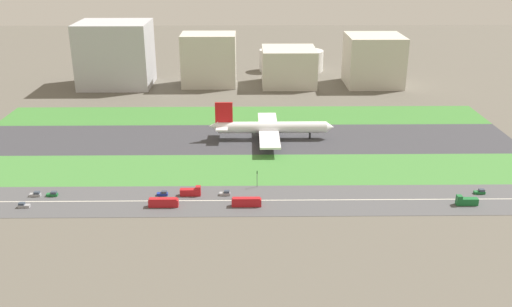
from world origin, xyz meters
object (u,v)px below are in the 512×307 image
office_tower (289,67)px  car_2 (225,193)px  terminal_building (115,54)px  car_5 (53,194)px  airliner (269,128)px  fuel_tank_centre (307,61)px  truck_0 (191,192)px  fuel_tank_west (271,60)px  bus_0 (163,202)px  car_1 (36,194)px  cargo_warehouse (373,60)px  car_0 (480,192)px  car_3 (23,205)px  bus_1 (246,202)px  hangar_building (209,60)px  traffic_light (257,178)px  car_4 (163,194)px  truck_1 (466,201)px

office_tower → car_2: bearing=-101.8°
terminal_building → car_5: bearing=-86.0°
airliner → terminal_building: size_ratio=1.33×
car_5 → fuel_tank_centre: fuel_tank_centre is taller
truck_0 → fuel_tank_west: bearing=79.7°
bus_0 → car_1: bearing=-10.6°
truck_0 → fuel_tank_centre: 237.43m
cargo_warehouse → fuel_tank_west: (-70.02, 45.00, -9.22)m
car_0 → fuel_tank_west: 239.80m
truck_0 → car_3: truck_0 is taller
truck_0 → terminal_building: size_ratio=0.17×
bus_1 → hangar_building: bearing=-82.1°
car_5 → car_1: size_ratio=1.00×
car_1 → traffic_light: 90.53m
bus_0 → hangar_building: 192.77m
car_1 → terminal_building: 183.33m
airliner → fuel_tank_centre: size_ratio=2.57×
office_tower → truck_0: bearing=-105.9°
hangar_building → car_4: bearing=-92.3°
car_5 → car_2: same height
truck_1 → hangar_building: size_ratio=0.22×
truck_1 → car_0: truck_1 is taller
traffic_light → fuel_tank_west: bearing=86.2°
bus_1 → fuel_tank_west: fuel_tank_west is taller
bus_1 → car_1: (-85.70, 10.00, -0.90)m
car_1 → fuel_tank_west: (104.53, 227.00, 7.31)m
truck_0 → truck_1: 109.40m
car_4 → terminal_building: (-57.60, 182.00, 21.22)m
airliner → cargo_warehouse: (77.31, 114.00, 11.22)m
truck_0 → bus_0: bearing=-134.4°
cargo_warehouse → fuel_tank_west: cargo_warehouse is taller
office_tower → fuel_tank_west: size_ratio=1.97×
truck_0 → terminal_building: 195.76m
bus_0 → office_tower: 201.95m
traffic_light → cargo_warehouse: cargo_warehouse is taller
car_5 → airliner: bearing=36.9°
car_1 → bus_0: (53.31, -10.00, 0.90)m
hangar_building → car_5: bearing=-106.0°
office_tower → cargo_warehouse: bearing=0.0°
bus_1 → car_5: (-78.86, 10.00, -0.90)m
car_3 → car_0: 182.94m
car_0 → bus_1: bearing=-174.0°
car_5 → fuel_tank_west: 247.24m
office_tower → car_1: bearing=-122.3°
truck_1 → truck_0: bearing=-5.2°
cargo_warehouse → office_tower: bearing=180.0°
car_1 → traffic_light: bearing=5.1°
car_1 → car_0: bearing=0.0°
car_4 → hangar_building: hangar_building is taller
office_tower → cargo_warehouse: 59.80m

